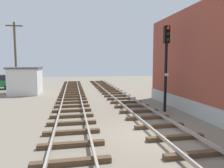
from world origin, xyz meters
name	(u,v)px	position (x,y,z in m)	size (l,w,h in m)	color
ground_plane	(152,134)	(0.00, 0.00, 0.00)	(80.00, 80.00, 0.00)	slate
track_near_building	(167,131)	(0.71, 0.00, 0.13)	(2.50, 53.44, 0.32)	#4C3826
track_centre	(72,137)	(-3.49, 0.00, 0.13)	(2.50, 53.44, 0.32)	#4C3826
signal_mast	(166,59)	(2.50, 3.92, 3.45)	(0.36, 0.40, 5.51)	black
control_hut	(26,80)	(-8.16, 13.97, 1.39)	(3.00, 3.80, 2.76)	silver
utility_pole_far	(15,55)	(-9.72, 16.60, 4.05)	(1.80, 0.24, 7.73)	brown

